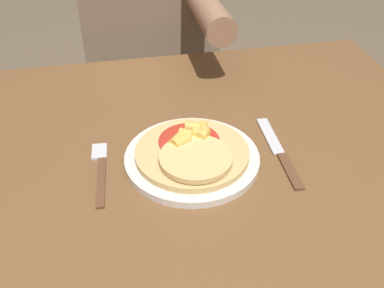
# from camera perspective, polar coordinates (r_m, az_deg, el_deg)

# --- Properties ---
(dining_table) EXTENTS (1.08, 0.84, 0.75)m
(dining_table) POSITION_cam_1_polar(r_m,az_deg,el_deg) (0.93, 0.11, -6.84)
(dining_table) COLOR brown
(dining_table) RESTS_ON ground_plane
(plate) EXTENTS (0.25, 0.25, 0.01)m
(plate) POSITION_cam_1_polar(r_m,az_deg,el_deg) (0.83, -0.00, -1.83)
(plate) COLOR silver
(plate) RESTS_ON dining_table
(pizza) EXTENTS (0.21, 0.21, 0.04)m
(pizza) POSITION_cam_1_polar(r_m,az_deg,el_deg) (0.81, 0.07, -0.92)
(pizza) COLOR tan
(pizza) RESTS_ON plate
(fork) EXTENTS (0.03, 0.18, 0.00)m
(fork) POSITION_cam_1_polar(r_m,az_deg,el_deg) (0.83, -11.56, -3.09)
(fork) COLOR brown
(fork) RESTS_ON dining_table
(knife) EXTENTS (0.03, 0.22, 0.00)m
(knife) POSITION_cam_1_polar(r_m,az_deg,el_deg) (0.86, 11.05, -1.03)
(knife) COLOR brown
(knife) RESTS_ON dining_table
(person_diner) EXTENTS (0.39, 0.52, 1.22)m
(person_diner) POSITION_cam_1_polar(r_m,az_deg,el_deg) (1.41, -5.24, 12.88)
(person_diner) COLOR #2D2D38
(person_diner) RESTS_ON ground_plane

